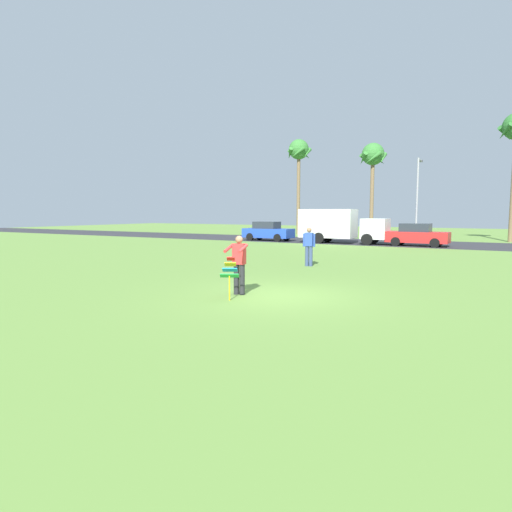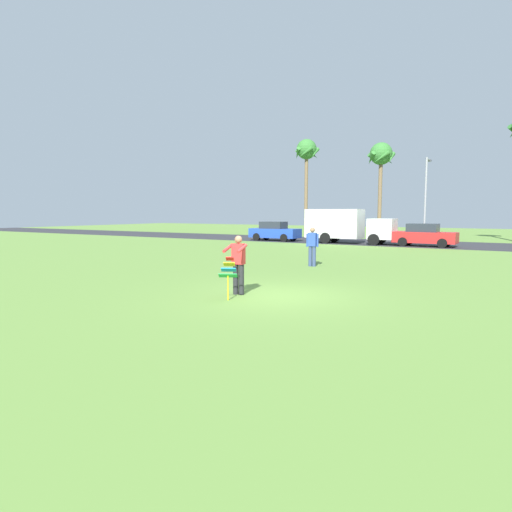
% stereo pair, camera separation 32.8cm
% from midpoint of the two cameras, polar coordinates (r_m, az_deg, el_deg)
% --- Properties ---
extents(ground_plane, '(120.00, 120.00, 0.00)m').
position_cam_midpoint_polar(ground_plane, '(12.77, 3.47, -5.17)').
color(ground_plane, olive).
extents(road_strip, '(120.00, 8.00, 0.01)m').
position_cam_midpoint_polar(road_strip, '(35.40, 21.43, 1.46)').
color(road_strip, '#2D2D33').
rests_on(road_strip, ground).
extents(person_kite_flyer, '(0.62, 0.71, 1.73)m').
position_cam_midpoint_polar(person_kite_flyer, '(12.79, -1.60, -0.84)').
color(person_kite_flyer, '#26262B').
rests_on(person_kite_flyer, ground).
extents(kite_held, '(0.62, 0.73, 1.16)m').
position_cam_midpoint_polar(kite_held, '(12.15, -2.82, -2.00)').
color(kite_held, red).
rests_on(kite_held, ground).
extents(parked_car_blue, '(4.22, 1.88, 1.60)m').
position_cam_midpoint_polar(parked_car_blue, '(36.84, 2.68, 3.21)').
color(parked_car_blue, '#2347B7').
rests_on(parked_car_blue, ground).
extents(parked_truck_white_box, '(6.71, 2.13, 2.62)m').
position_cam_midpoint_polar(parked_truck_white_box, '(34.36, 11.74, 3.97)').
color(parked_truck_white_box, silver).
rests_on(parked_truck_white_box, ground).
extents(parked_car_red, '(4.26, 1.95, 1.60)m').
position_cam_midpoint_polar(parked_car_red, '(32.94, 21.32, 2.51)').
color(parked_car_red, red).
rests_on(parked_car_red, ground).
extents(palm_tree_left_near, '(2.58, 2.71, 10.01)m').
position_cam_midpoint_polar(palm_tree_left_near, '(47.55, 6.79, 13.04)').
color(palm_tree_left_near, brown).
rests_on(palm_tree_left_near, ground).
extents(palm_tree_right_near, '(2.58, 2.71, 8.94)m').
position_cam_midpoint_polar(palm_tree_right_near, '(44.10, 16.16, 12.15)').
color(palm_tree_right_near, brown).
rests_on(palm_tree_right_near, ground).
extents(streetlight_pole, '(0.24, 1.65, 7.00)m').
position_cam_midpoint_polar(streetlight_pole, '(40.47, 21.45, 7.61)').
color(streetlight_pole, '#9E9EA3').
rests_on(streetlight_pole, ground).
extents(person_walker_near, '(0.57, 0.25, 1.73)m').
position_cam_midpoint_polar(person_walker_near, '(19.62, 7.81, 1.37)').
color(person_walker_near, '#384772').
rests_on(person_walker_near, ground).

